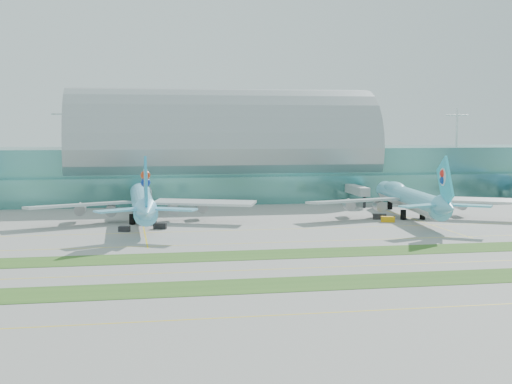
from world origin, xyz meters
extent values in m
plane|color=gray|center=(0.00, 0.00, 0.00)|extent=(700.00, 700.00, 0.00)
cube|color=#3D7A75|center=(0.00, 130.00, 10.00)|extent=(340.00, 42.00, 20.00)
cube|color=#3D7A75|center=(0.00, 106.00, 5.00)|extent=(340.00, 8.00, 10.00)
ellipsoid|color=#9EA5A8|center=(0.00, 130.00, 20.00)|extent=(340.00, 46.20, 16.17)
cylinder|color=white|center=(0.00, 130.00, 28.00)|extent=(0.80, 0.80, 16.00)
cube|color=#B2B7B7|center=(-31.00, 95.00, 5.50)|extent=(3.50, 22.00, 3.00)
cylinder|color=black|center=(-31.00, 85.00, 2.00)|extent=(1.00, 1.00, 4.00)
cube|color=#B2B7B7|center=(44.00, 95.00, 5.50)|extent=(3.50, 22.00, 3.00)
cylinder|color=black|center=(44.00, 85.00, 2.00)|extent=(1.00, 1.00, 4.00)
cube|color=#2D591E|center=(0.00, -28.00, 0.04)|extent=(420.00, 12.00, 0.08)
cube|color=#2D591E|center=(0.00, 2.00, 0.04)|extent=(420.00, 12.00, 0.08)
cube|color=yellow|center=(0.00, -48.00, 0.01)|extent=(420.00, 0.35, 0.01)
cube|color=yellow|center=(0.00, -14.00, 0.01)|extent=(420.00, 0.35, 0.01)
cube|color=yellow|center=(0.00, 18.00, 0.01)|extent=(420.00, 0.35, 0.01)
cube|color=yellow|center=(0.00, 40.00, 0.01)|extent=(420.00, 0.35, 0.01)
cylinder|color=#6CC6EF|center=(-33.02, 60.97, 6.15)|extent=(6.40, 62.50, 6.25)
ellipsoid|color=#6CC6EF|center=(-33.06, 78.46, 7.87)|extent=(5.98, 19.01, 4.45)
cone|color=#6CC6EF|center=(-33.10, 94.63, 6.15)|extent=(6.26, 5.05, 6.25)
cone|color=#6CC6EF|center=(-32.93, 25.69, 7.36)|extent=(5.96, 9.09, 5.94)
cube|color=silver|center=(-51.15, 58.91, 5.74)|extent=(30.87, 18.43, 1.23)
cylinder|color=gray|center=(-46.63, 64.36, 3.63)|extent=(3.44, 5.55, 3.43)
cube|color=silver|center=(-14.87, 59.00, 5.74)|extent=(30.89, 18.30, 1.23)
cylinder|color=gray|center=(-19.42, 64.43, 3.63)|extent=(3.44, 5.55, 3.43)
cube|color=#2D99CB|center=(-32.93, 27.71, 13.71)|extent=(0.64, 13.25, 14.53)
cylinder|color=silver|center=(-32.94, 28.72, 15.22)|extent=(0.92, 4.84, 4.84)
cylinder|color=black|center=(-33.07, 84.71, 1.51)|extent=(1.81, 1.81, 3.02)
cylinder|color=black|center=(-36.03, 56.93, 1.51)|extent=(1.81, 1.81, 3.02)
cylinder|color=black|center=(-29.98, 56.94, 1.51)|extent=(1.81, 1.81, 3.02)
cylinder|color=#5DB6CE|center=(48.58, 56.37, 6.06)|extent=(13.24, 61.86, 6.16)
ellipsoid|color=#5DB6CE|center=(50.57, 73.49, 7.75)|extent=(7.98, 19.27, 4.39)
cone|color=#5DB6CE|center=(52.42, 89.31, 6.06)|extent=(6.69, 5.64, 6.16)
cone|color=#5DB6CE|center=(44.55, 21.85, 7.25)|extent=(6.84, 9.55, 5.85)
cube|color=silver|center=(30.59, 56.46, 5.66)|extent=(30.71, 15.10, 1.21)
cylinder|color=#9C9EA5|center=(35.65, 61.27, 3.57)|extent=(3.99, 5.82, 3.38)
cube|color=silver|center=(66.10, 52.32, 5.66)|extent=(29.73, 20.84, 1.21)
cylinder|color=#9C9EA5|center=(62.28, 58.17, 3.57)|extent=(3.99, 5.82, 3.38)
cube|color=#32C3DF|center=(44.78, 23.82, 13.50)|extent=(2.10, 13.03, 14.31)
cylinder|color=silver|center=(44.90, 24.80, 14.99)|extent=(1.44, 4.84, 4.77)
cylinder|color=black|center=(51.29, 79.60, 1.49)|extent=(1.79, 1.79, 2.98)
cylinder|color=black|center=(45.16, 52.77, 1.49)|extent=(1.79, 1.79, 2.98)
cylinder|color=black|center=(51.07, 52.08, 1.49)|extent=(1.79, 1.79, 2.98)
cube|color=black|center=(-28.61, 46.23, 0.85)|extent=(3.86, 2.62, 1.70)
cube|color=black|center=(-38.36, 42.96, 0.73)|extent=(3.35, 2.51, 1.45)
cube|color=orange|center=(38.51, 48.25, 0.84)|extent=(4.28, 2.76, 1.68)
cube|color=black|center=(38.43, 54.94, 0.81)|extent=(4.55, 3.27, 1.61)
camera|label=1|loc=(-38.16, -150.31, 28.21)|focal=50.00mm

